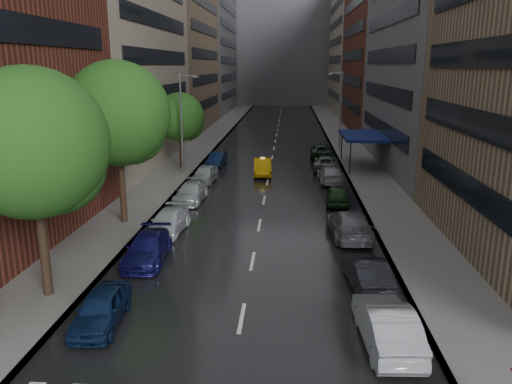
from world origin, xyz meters
TOP-DOWN VIEW (x-y plane):
  - ground at (0.00, 0.00)m, footprint 220.00×220.00m
  - road at (0.00, 50.00)m, footprint 14.00×140.00m
  - sidewalk_left at (-9.00, 50.00)m, footprint 4.00×140.00m
  - sidewalk_right at (9.00, 50.00)m, footprint 4.00×140.00m
  - buildings_left at (-15.00, 58.79)m, footprint 8.00×108.00m
  - buildings_right at (15.00, 56.70)m, footprint 8.05×109.10m
  - building_far at (0.00, 118.00)m, footprint 40.00×14.00m
  - tree_near at (-8.60, 5.32)m, footprint 6.20×6.20m
  - tree_mid at (-8.60, 15.69)m, footprint 6.40×6.40m
  - tree_far at (-8.60, 33.11)m, footprint 4.62×4.62m
  - taxi at (-0.58, 30.93)m, footprint 1.83×4.62m
  - parked_cars_left at (-5.40, 17.79)m, footprint 2.20×35.96m
  - parked_cars_right at (5.40, 22.63)m, footprint 2.74×42.99m
  - street_lamp_left at (-7.72, 30.00)m, footprint 1.74×0.22m
  - street_lamp_right at (7.72, 45.00)m, footprint 1.74×0.22m
  - awning at (8.98, 35.00)m, footprint 4.00×8.00m

SIDE VIEW (x-z plane):
  - ground at x=0.00m, z-range 0.00..0.00m
  - road at x=0.00m, z-range 0.00..0.01m
  - sidewalk_left at x=-9.00m, z-range 0.00..0.15m
  - sidewalk_right at x=9.00m, z-range 0.00..0.15m
  - parked_cars_left at x=-5.40m, z-range -0.04..1.42m
  - parked_cars_right at x=5.40m, z-range -0.06..1.54m
  - taxi at x=-0.58m, z-range 0.00..1.50m
  - awning at x=8.98m, z-range 1.57..4.70m
  - street_lamp_left at x=-7.72m, z-range 0.39..9.39m
  - street_lamp_right at x=7.72m, z-range 0.39..9.39m
  - tree_far at x=-8.60m, z-range 1.35..8.72m
  - tree_near at x=-8.60m, z-range 1.83..11.72m
  - tree_mid at x=-8.60m, z-range 1.88..12.08m
  - buildings_right at x=15.00m, z-range -2.97..33.03m
  - buildings_left at x=-15.00m, z-range -3.01..34.99m
  - building_far at x=0.00m, z-range 0.00..32.00m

